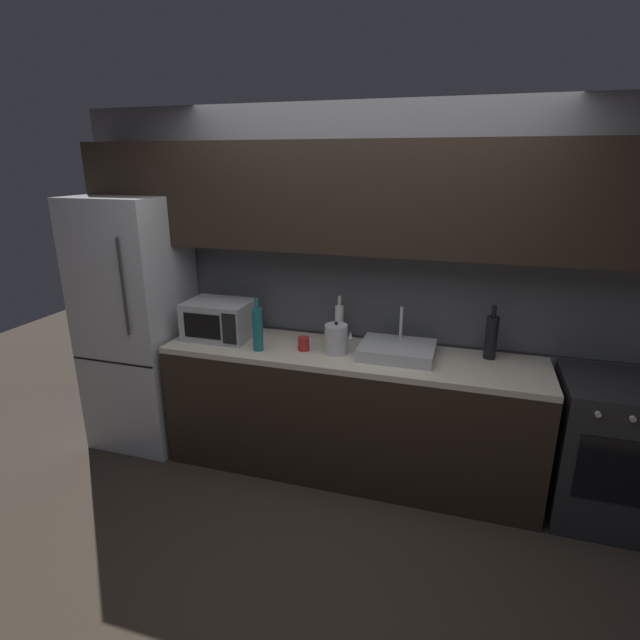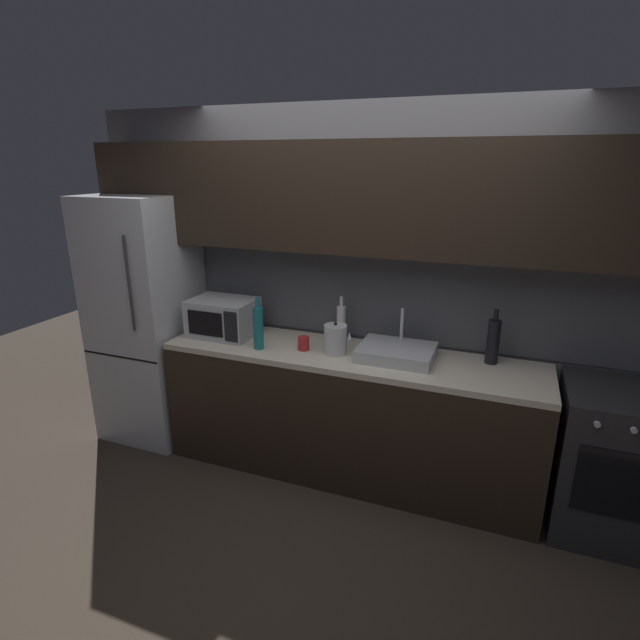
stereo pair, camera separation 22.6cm
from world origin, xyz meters
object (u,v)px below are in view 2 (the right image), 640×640
wine_bottle_white (341,323)px  wine_bottle_dark (493,341)px  mug_red (304,343)px  kettle (335,339)px  microwave (223,317)px  oven_range (611,462)px  wine_bottle_teal (258,327)px  refrigerator (147,319)px

wine_bottle_white → wine_bottle_dark: bearing=-2.6°
mug_red → kettle: bearing=4.0°
microwave → oven_range: bearing=-0.4°
kettle → wine_bottle_white: size_ratio=0.68×
wine_bottle_teal → refrigerator: bearing=172.6°
wine_bottle_teal → wine_bottle_white: bearing=36.9°
kettle → mug_red: bearing=-176.0°
oven_range → wine_bottle_white: wine_bottle_white is taller
microwave → kettle: bearing=-3.4°
wine_bottle_teal → mug_red: wine_bottle_teal is taller
oven_range → wine_bottle_teal: bearing=-176.5°
kettle → wine_bottle_teal: bearing=-168.8°
mug_red → refrigerator: bearing=177.9°
microwave → wine_bottle_white: 0.86m
microwave → wine_bottle_white: (0.84, 0.20, -0.00)m
refrigerator → kettle: bearing=-1.2°
refrigerator → microwave: bearing=1.6°
microwave → kettle: size_ratio=2.08×
microwave → wine_bottle_teal: (0.37, -0.15, 0.02)m
wine_bottle_white → mug_red: bearing=-123.5°
microwave → refrigerator: bearing=-178.4°
refrigerator → oven_range: bearing=-0.0°
oven_range → kettle: (-1.70, -0.03, 0.55)m
wine_bottle_white → mug_red: (-0.18, -0.27, -0.09)m
mug_red → wine_bottle_white: bearing=56.5°
wine_bottle_teal → mug_red: (0.29, 0.09, -0.10)m
microwave → mug_red: (0.67, -0.07, -0.09)m
wine_bottle_dark → wine_bottle_teal: 1.53m
kettle → wine_bottle_dark: bearing=11.8°
wine_bottle_dark → mug_red: 1.22m
wine_bottle_white → mug_red: wine_bottle_white is taller
oven_range → microwave: 2.65m
kettle → wine_bottle_dark: size_ratio=0.63×
oven_range → kettle: 1.78m
refrigerator → oven_range: (3.27, -0.00, -0.50)m
refrigerator → mug_red: size_ratio=20.32×
kettle → wine_bottle_white: (-0.05, 0.25, 0.03)m
kettle → wine_bottle_teal: (-0.52, -0.10, 0.05)m
wine_bottle_white → refrigerator: bearing=-171.9°
refrigerator → wine_bottle_white: refrigerator is taller
kettle → mug_red: kettle is taller
wine_bottle_teal → mug_red: bearing=16.5°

